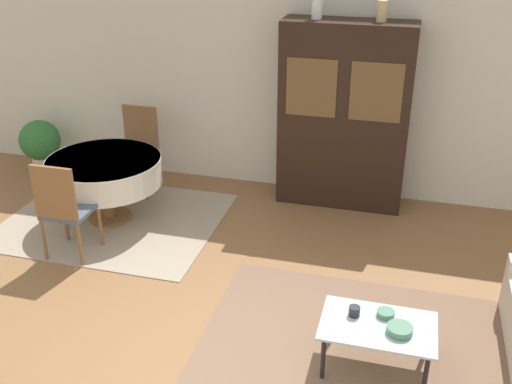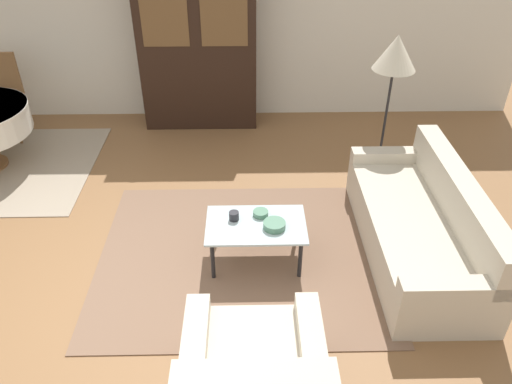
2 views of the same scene
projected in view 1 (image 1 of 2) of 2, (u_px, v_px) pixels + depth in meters
The scene contains 15 objects.
ground_plane at pixel (183, 379), 4.55m from camera, with size 14.00×14.00×0.00m, color brown.
wall_back at pixel (289, 81), 7.11m from camera, with size 10.00×0.06×2.70m.
area_rug at pixel (358, 359), 4.74m from camera, with size 2.58×2.17×0.01m.
dining_rug at pixel (114, 220), 6.81m from camera, with size 2.37×1.95×0.01m.
coffee_table at pixel (378, 330), 4.49m from camera, with size 0.86×0.55×0.41m.
display_cabinet at pixel (344, 116), 6.82m from camera, with size 1.46×0.48×2.14m.
dining_table at pixel (105, 171), 6.60m from camera, with size 1.26×1.26×0.73m.
dining_chair_near at pixel (63, 206), 5.86m from camera, with size 0.44×0.44×1.04m.
dining_chair_far at pixel (138, 145), 7.35m from camera, with size 0.44×0.44×1.04m.
cup at pixel (354, 311), 4.56m from camera, with size 0.09×0.09×0.08m.
bowl at pixel (400, 330), 4.37m from camera, with size 0.19×0.19×0.06m.
bowl_small at pixel (386, 314), 4.56m from camera, with size 0.13×0.13×0.05m.
vase_tall at pixel (317, 3), 6.37m from camera, with size 0.11×0.11×0.32m.
vase_short at pixel (382, 11), 6.23m from camera, with size 0.11×0.11×0.22m.
potted_plant at pixel (40, 143), 7.87m from camera, with size 0.53×0.53×0.72m.
Camera 1 is at (1.44, -3.21, 3.26)m, focal length 42.00 mm.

